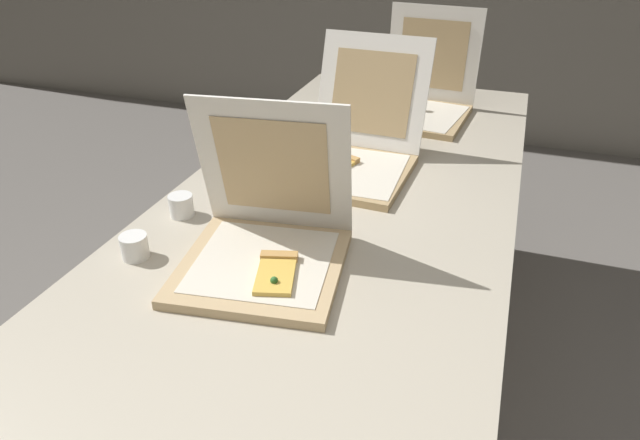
% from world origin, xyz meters
% --- Properties ---
extents(table, '(0.92, 2.41, 0.74)m').
position_xyz_m(table, '(0.00, 0.66, 0.70)').
color(table, '#BCB29E').
rests_on(table, ground).
extents(pizza_box_front, '(0.40, 0.40, 0.36)m').
position_xyz_m(pizza_box_front, '(-0.06, 0.35, 0.79)').
color(pizza_box_front, tan).
rests_on(pizza_box_front, table).
extents(pizza_box_middle, '(0.37, 0.48, 0.35)m').
position_xyz_m(pizza_box_middle, '(-0.03, 0.91, 0.79)').
color(pizza_box_middle, tan).
rests_on(pizza_box_middle, table).
extents(pizza_box_back, '(0.38, 0.40, 0.37)m').
position_xyz_m(pizza_box_back, '(0.08, 1.45, 0.79)').
color(pizza_box_back, tan).
rests_on(pizza_box_back, table).
extents(cup_white_mid, '(0.06, 0.06, 0.06)m').
position_xyz_m(cup_white_mid, '(-0.32, 0.68, 0.77)').
color(cup_white_mid, white).
rests_on(cup_white_mid, table).
extents(cup_white_near_center, '(0.06, 0.06, 0.06)m').
position_xyz_m(cup_white_near_center, '(-0.36, 0.49, 0.77)').
color(cup_white_near_center, white).
rests_on(cup_white_near_center, table).
extents(cup_white_near_left, '(0.06, 0.06, 0.06)m').
position_xyz_m(cup_white_near_left, '(-0.36, 0.28, 0.77)').
color(cup_white_near_left, white).
rests_on(cup_white_near_left, table).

